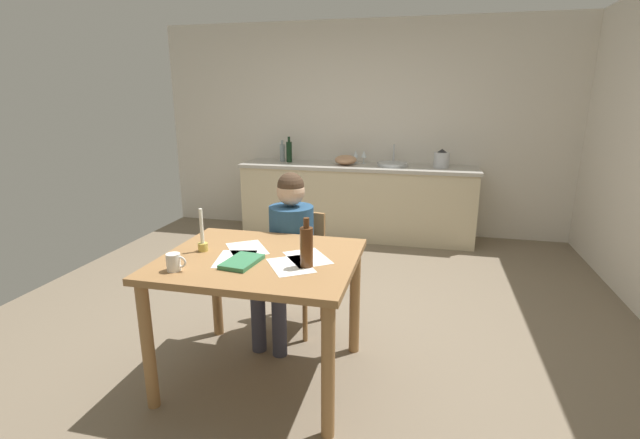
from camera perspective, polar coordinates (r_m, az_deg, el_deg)
The scene contains 21 objects.
ground_plane at distance 3.70m, azimuth -1.03°, elevation -12.45°, with size 5.20×5.20×0.04m, color #7A6B56.
wall_back at distance 5.84m, azimuth 5.39°, elevation 11.29°, with size 5.20×0.12×2.60m, color silver.
kitchen_counter at distance 5.62m, azimuth 4.65°, elevation 2.38°, with size 2.86×0.64×0.90m.
dining_table at distance 2.72m, azimuth -7.60°, elevation -7.09°, with size 1.14×0.96×0.80m.
chair_at_table at distance 3.42m, azimuth -3.01°, elevation -5.64°, with size 0.45×0.45×0.87m.
person_seated at distance 3.23m, azimuth -4.11°, elevation -3.29°, with size 0.38×0.62×1.19m.
coffee_mug at distance 2.55m, azimuth -17.99°, elevation -5.16°, with size 0.11×0.08×0.10m.
candlestick at distance 2.82m, azimuth -14.66°, elevation -2.45°, with size 0.06×0.06×0.26m.
book_magazine at distance 2.58m, azimuth -9.87°, elevation -5.28°, with size 0.16×0.25×0.02m, color #387E51.
paper_letter at distance 2.63m, azimuth -1.59°, elevation -4.86°, with size 0.21×0.30×0.00m, color white.
paper_bill at distance 2.52m, azimuth -3.74°, elevation -5.84°, with size 0.21×0.30×0.00m, color white.
paper_envelope at distance 2.82m, azimuth -9.22°, elevation -3.67°, with size 0.21×0.30×0.00m, color white.
paper_receipt at distance 2.66m, azimuth -10.69°, elevation -4.92°, with size 0.21×0.30×0.00m, color white.
wine_bottle_on_table at distance 2.46m, azimuth -1.72°, elevation -3.41°, with size 0.07×0.07×0.28m.
sink_unit at distance 5.49m, azimuth 9.16°, elevation 6.94°, with size 0.36×0.36×0.24m.
bottle_oil at distance 5.84m, azimuth -4.79°, elevation 8.46°, with size 0.07×0.07×0.26m.
bottle_vinegar at distance 5.74m, azimuth -3.93°, elevation 8.60°, with size 0.07×0.07×0.32m.
mixing_bowl at distance 5.53m, azimuth 3.27°, elevation 7.55°, with size 0.26×0.26×0.12m, color tan.
stovetop_kettle at distance 5.46m, azimuth 15.13°, elevation 7.36°, with size 0.18×0.18×0.22m.
wine_glass_near_sink at distance 5.66m, azimuth 5.58°, elevation 8.18°, with size 0.07×0.07×0.15m.
wine_glass_by_kettle at distance 5.67m, azimuth 4.54°, elevation 8.23°, with size 0.07×0.07×0.15m.
Camera 1 is at (0.82, -3.17, 1.71)m, focal length 25.27 mm.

